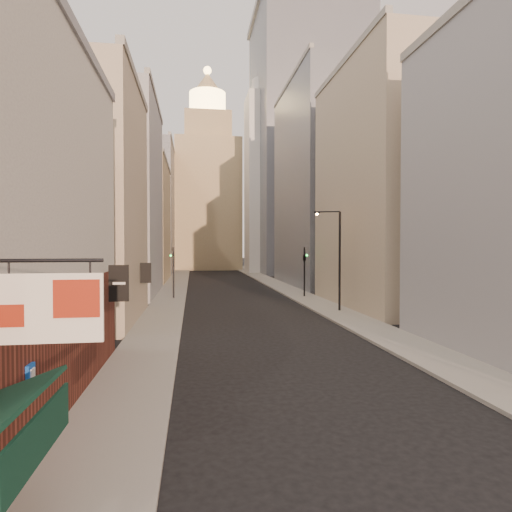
{
  "coord_description": "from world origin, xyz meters",
  "views": [
    {
      "loc": [
        -4.29,
        -4.06,
        5.13
      ],
      "look_at": [
        -0.63,
        20.76,
        4.53
      ],
      "focal_mm": 30.0,
      "sensor_mm": 36.0,
      "label": 1
    }
  ],
  "objects_px": {
    "streetlamp_mid": "(337,254)",
    "traffic_light_left": "(173,264)",
    "clock_tower": "(208,190)",
    "traffic_light_right": "(304,260)",
    "white_tower": "(267,177)"
  },
  "relations": [
    {
      "from": "clock_tower",
      "to": "traffic_light_right",
      "type": "height_order",
      "value": "clock_tower"
    },
    {
      "from": "clock_tower",
      "to": "white_tower",
      "type": "height_order",
      "value": "clock_tower"
    },
    {
      "from": "white_tower",
      "to": "traffic_light_right",
      "type": "bearing_deg",
      "value": -94.72
    },
    {
      "from": "clock_tower",
      "to": "traffic_light_right",
      "type": "xyz_separation_m",
      "value": [
        7.61,
        -55.02,
        -13.91
      ]
    },
    {
      "from": "white_tower",
      "to": "streetlamp_mid",
      "type": "xyz_separation_m",
      "value": [
        -3.29,
        -50.39,
        -14.14
      ]
    },
    {
      "from": "white_tower",
      "to": "traffic_light_right",
      "type": "distance_m",
      "value": 43.77
    },
    {
      "from": "white_tower",
      "to": "traffic_light_left",
      "type": "distance_m",
      "value": 46.19
    },
    {
      "from": "clock_tower",
      "to": "traffic_light_left",
      "type": "xyz_separation_m",
      "value": [
        -5.15,
        -54.52,
        -14.21
      ]
    },
    {
      "from": "white_tower",
      "to": "traffic_light_right",
      "type": "height_order",
      "value": "white_tower"
    },
    {
      "from": "clock_tower",
      "to": "traffic_light_left",
      "type": "relative_size",
      "value": 8.98
    },
    {
      "from": "streetlamp_mid",
      "to": "traffic_light_right",
      "type": "relative_size",
      "value": 1.56
    },
    {
      "from": "clock_tower",
      "to": "white_tower",
      "type": "distance_m",
      "value": 17.83
    },
    {
      "from": "traffic_light_left",
      "to": "traffic_light_right",
      "type": "xyz_separation_m",
      "value": [
        12.76,
        -0.5,
        0.3
      ]
    },
    {
      "from": "streetlamp_mid",
      "to": "traffic_light_left",
      "type": "height_order",
      "value": "streetlamp_mid"
    },
    {
      "from": "white_tower",
      "to": "traffic_light_left",
      "type": "relative_size",
      "value": 8.3
    }
  ]
}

